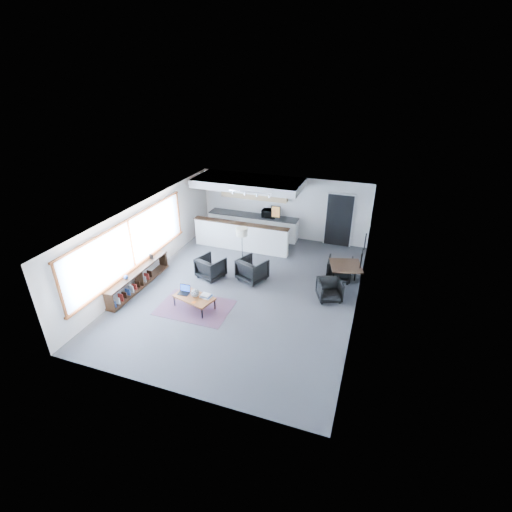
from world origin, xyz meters
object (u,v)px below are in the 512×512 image
(book_stack, at_px, (206,296))
(floor_lamp, at_px, (242,233))
(dining_chair_near, at_px, (329,291))
(microwave, at_px, (269,213))
(armchair_left, at_px, (211,266))
(ceramic_pot, at_px, (195,293))
(coffee_table, at_px, (194,297))
(armchair_right, at_px, (252,268))
(laptop, at_px, (184,291))
(dining_table, at_px, (346,267))
(dining_chair_far, at_px, (340,270))

(book_stack, xyz_separation_m, floor_lamp, (0.01, 2.91, 0.81))
(dining_chair_near, bearing_deg, microwave, 106.32)
(book_stack, bearing_deg, armchair_left, 111.41)
(ceramic_pot, bearing_deg, coffee_table, -164.62)
(ceramic_pot, xyz_separation_m, armchair_right, (1.03, 2.11, -0.09))
(laptop, bearing_deg, floor_lamp, 73.95)
(coffee_table, distance_m, laptop, 0.40)
(laptop, relative_size, dining_chair_near, 0.55)
(ceramic_pot, xyz_separation_m, floor_lamp, (0.33, 3.00, 0.73))
(dining_table, xyz_separation_m, microwave, (-3.50, 2.92, 0.39))
(ceramic_pot, xyz_separation_m, book_stack, (0.32, 0.09, -0.08))
(coffee_table, xyz_separation_m, book_stack, (0.36, 0.10, 0.08))
(book_stack, distance_m, armchair_right, 2.15)
(armchair_right, relative_size, floor_lamp, 0.60)
(armchair_left, relative_size, microwave, 1.42)
(laptop, xyz_separation_m, dining_table, (4.43, 2.57, 0.28))
(book_stack, xyz_separation_m, dining_chair_near, (3.36, 1.70, -0.13))
(coffee_table, relative_size, dining_chair_near, 2.15)
(armchair_left, relative_size, dining_chair_near, 1.33)
(laptop, bearing_deg, book_stack, -2.56)
(coffee_table, height_order, dining_chair_near, dining_chair_near)
(coffee_table, xyz_separation_m, dining_table, (4.06, 2.68, 0.38))
(coffee_table, relative_size, floor_lamp, 0.92)
(armchair_left, bearing_deg, dining_table, -150.08)
(armchair_right, distance_m, dining_table, 3.05)
(dining_table, bearing_deg, armchair_right, -169.46)
(dining_table, height_order, dining_chair_near, dining_table)
(armchair_left, bearing_deg, coffee_table, 118.83)
(floor_lamp, distance_m, microwave, 2.60)
(armchair_left, xyz_separation_m, dining_chair_near, (4.04, -0.03, -0.10))
(ceramic_pot, bearing_deg, dining_chair_far, 39.64)
(dining_chair_near, bearing_deg, laptop, 179.01)
(floor_lamp, bearing_deg, dining_table, -5.17)
(dining_chair_near, relative_size, dining_chair_far, 0.88)
(armchair_left, xyz_separation_m, armchair_right, (1.39, 0.30, 0.02))
(laptop, xyz_separation_m, armchair_left, (0.05, 1.72, -0.05))
(laptop, xyz_separation_m, armchair_right, (1.44, 2.01, -0.03))
(coffee_table, xyz_separation_m, armchair_right, (1.07, 2.12, 0.07))
(book_stack, bearing_deg, laptop, 179.23)
(microwave, bearing_deg, ceramic_pot, -98.02)
(floor_lamp, relative_size, dining_chair_far, 2.06)
(dining_table, bearing_deg, laptop, -149.87)
(book_stack, distance_m, armchair_left, 1.85)
(armchair_right, height_order, floor_lamp, floor_lamp)
(armchair_right, height_order, dining_table, armchair_right)
(coffee_table, height_order, laptop, laptop)
(dining_chair_near, bearing_deg, armchair_right, 149.57)
(dining_table, bearing_deg, coffee_table, -146.58)
(armchair_right, height_order, dining_chair_far, armchair_right)
(floor_lamp, distance_m, dining_chair_near, 3.69)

